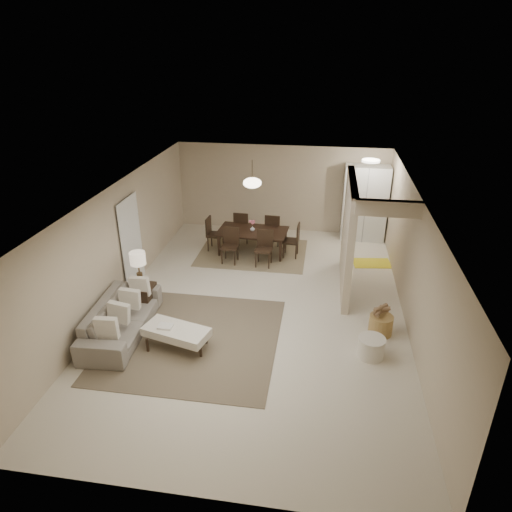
% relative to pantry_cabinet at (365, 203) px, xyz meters
% --- Properties ---
extents(floor, '(9.00, 9.00, 0.00)m').
position_rel_pantry_cabinet_xyz_m(floor, '(-2.35, -4.15, -1.05)').
color(floor, beige).
rests_on(floor, ground).
extents(ceiling, '(9.00, 9.00, 0.00)m').
position_rel_pantry_cabinet_xyz_m(ceiling, '(-2.35, -4.15, 1.45)').
color(ceiling, white).
rests_on(ceiling, back_wall).
extents(back_wall, '(6.00, 0.00, 6.00)m').
position_rel_pantry_cabinet_xyz_m(back_wall, '(-2.35, 0.35, 0.20)').
color(back_wall, '#C4B194').
rests_on(back_wall, floor).
extents(left_wall, '(0.00, 9.00, 9.00)m').
position_rel_pantry_cabinet_xyz_m(left_wall, '(-5.35, -4.15, 0.20)').
color(left_wall, '#C4B194').
rests_on(left_wall, floor).
extents(right_wall, '(0.00, 9.00, 9.00)m').
position_rel_pantry_cabinet_xyz_m(right_wall, '(0.65, -4.15, 0.20)').
color(right_wall, '#C4B194').
rests_on(right_wall, floor).
extents(partition, '(0.15, 2.50, 2.50)m').
position_rel_pantry_cabinet_xyz_m(partition, '(-0.55, -2.90, 0.20)').
color(partition, '#C4B194').
rests_on(partition, floor).
extents(doorway, '(0.04, 0.90, 2.04)m').
position_rel_pantry_cabinet_xyz_m(doorway, '(-5.32, -3.55, -0.03)').
color(doorway, black).
rests_on(doorway, floor).
extents(pantry_cabinet, '(1.20, 0.55, 2.10)m').
position_rel_pantry_cabinet_xyz_m(pantry_cabinet, '(0.00, 0.00, 0.00)').
color(pantry_cabinet, silver).
rests_on(pantry_cabinet, floor).
extents(flush_light, '(0.44, 0.44, 0.05)m').
position_rel_pantry_cabinet_xyz_m(flush_light, '(-0.05, -0.95, 1.41)').
color(flush_light, white).
rests_on(flush_light, ceiling).
extents(living_rug, '(3.20, 3.20, 0.01)m').
position_rel_pantry_cabinet_xyz_m(living_rug, '(-3.41, -5.45, -1.04)').
color(living_rug, brown).
rests_on(living_rug, floor).
extents(sofa, '(2.34, 1.01, 0.67)m').
position_rel_pantry_cabinet_xyz_m(sofa, '(-4.80, -5.45, -0.72)').
color(sofa, gray).
rests_on(sofa, floor).
extents(ottoman_bench, '(1.29, 0.83, 0.43)m').
position_rel_pantry_cabinet_xyz_m(ottoman_bench, '(-3.61, -5.75, -0.71)').
color(ottoman_bench, beige).
rests_on(ottoman_bench, living_rug).
extents(side_table, '(0.52, 0.52, 0.53)m').
position_rel_pantry_cabinet_xyz_m(side_table, '(-4.75, -4.53, -0.78)').
color(side_table, black).
rests_on(side_table, floor).
extents(table_lamp, '(0.32, 0.32, 0.76)m').
position_rel_pantry_cabinet_xyz_m(table_lamp, '(-4.75, -4.53, 0.05)').
color(table_lamp, '#4A371F').
rests_on(table_lamp, side_table).
extents(round_pouf, '(0.49, 0.49, 0.38)m').
position_rel_pantry_cabinet_xyz_m(round_pouf, '(-0.12, -5.46, -0.86)').
color(round_pouf, beige).
rests_on(round_pouf, floor).
extents(wicker_basket, '(0.56, 0.56, 0.39)m').
position_rel_pantry_cabinet_xyz_m(wicker_basket, '(0.11, -4.71, -0.86)').
color(wicker_basket, olive).
rests_on(wicker_basket, floor).
extents(dining_rug, '(2.80, 2.10, 0.01)m').
position_rel_pantry_cabinet_xyz_m(dining_rug, '(-2.91, -1.45, -1.04)').
color(dining_rug, '#726346').
rests_on(dining_rug, floor).
extents(dining_table, '(1.85, 1.10, 0.63)m').
position_rel_pantry_cabinet_xyz_m(dining_table, '(-2.91, -1.45, -0.73)').
color(dining_table, black).
rests_on(dining_table, dining_rug).
extents(dining_chairs, '(2.45, 1.83, 0.91)m').
position_rel_pantry_cabinet_xyz_m(dining_chairs, '(-2.91, -1.45, -0.60)').
color(dining_chairs, black).
rests_on(dining_chairs, dining_rug).
extents(vase, '(0.16, 0.16, 0.13)m').
position_rel_pantry_cabinet_xyz_m(vase, '(-2.91, -1.45, -0.35)').
color(vase, white).
rests_on(vase, dining_table).
extents(yellow_mat, '(1.01, 0.69, 0.01)m').
position_rel_pantry_cabinet_xyz_m(yellow_mat, '(0.19, -1.61, -1.04)').
color(yellow_mat, yellow).
rests_on(yellow_mat, floor).
extents(pendant_light, '(0.46, 0.46, 0.71)m').
position_rel_pantry_cabinet_xyz_m(pendant_light, '(-2.91, -1.45, 0.87)').
color(pendant_light, '#4A371F').
rests_on(pendant_light, ceiling).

